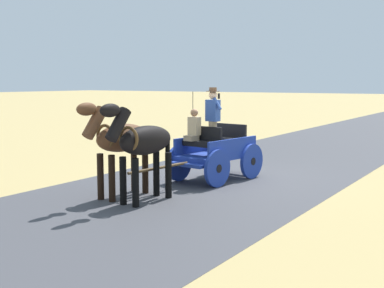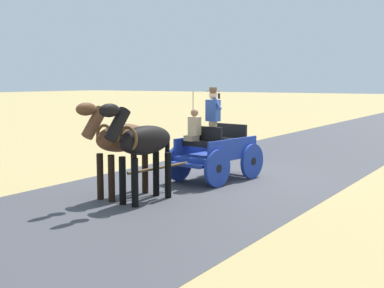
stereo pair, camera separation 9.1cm
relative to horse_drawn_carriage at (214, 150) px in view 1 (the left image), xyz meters
name	(u,v)px [view 1 (the left image)]	position (x,y,z in m)	size (l,w,h in m)	color
ground_plane	(226,177)	(-0.11, -0.52, -0.82)	(200.00, 200.00, 0.00)	tan
road_surface	(226,177)	(-0.11, -0.52, -0.81)	(6.40, 160.00, 0.01)	#424247
horse_drawn_carriage	(214,150)	(0.00, 0.00, 0.00)	(1.73, 4.51, 2.50)	#1E3899
horse_near_side	(143,143)	(0.04, 3.05, 0.51)	(0.69, 2.14, 2.21)	black
horse_off_side	(119,140)	(0.79, 2.95, 0.51)	(0.69, 2.14, 2.21)	brown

